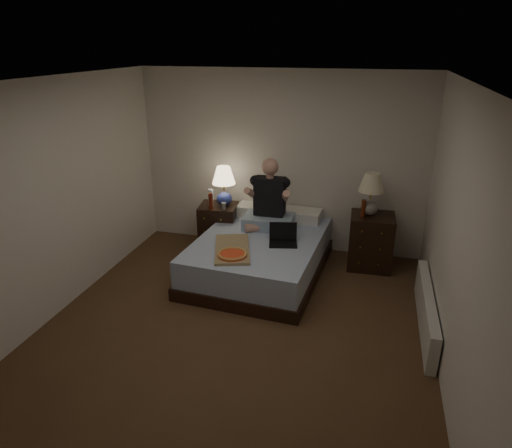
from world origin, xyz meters
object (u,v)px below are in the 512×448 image
(beer_bottle_right, at_px, (363,208))
(person, at_px, (269,194))
(lamp_left, at_px, (224,186))
(nightstand_left, at_px, (219,227))
(nightstand_right, at_px, (371,241))
(radiator, at_px, (426,310))
(lamp_right, at_px, (371,194))
(beer_bottle_left, at_px, (211,201))
(bed, at_px, (260,255))
(soda_can, at_px, (224,206))
(laptop, at_px, (283,235))
(water_bottle, at_px, (211,198))
(pizza_box, at_px, (232,255))

(beer_bottle_right, relative_size, person, 0.25)
(lamp_left, bearing_deg, nightstand_left, -166.72)
(nightstand_left, xyz_separation_m, nightstand_right, (2.13, -0.03, 0.03))
(person, bearing_deg, radiator, -30.85)
(lamp_right, distance_m, radiator, 1.68)
(beer_bottle_left, distance_m, radiator, 3.07)
(bed, distance_m, lamp_left, 1.14)
(soda_can, relative_size, beer_bottle_left, 0.43)
(lamp_left, relative_size, laptop, 1.65)
(beer_bottle_right, bearing_deg, nightstand_left, 177.07)
(nightstand_left, relative_size, laptop, 1.97)
(soda_can, height_order, person, person)
(beer_bottle_left, relative_size, radiator, 0.14)
(nightstand_right, distance_m, person, 1.48)
(beer_bottle_left, relative_size, beer_bottle_right, 1.00)
(lamp_left, bearing_deg, person, -16.93)
(water_bottle, distance_m, pizza_box, 1.36)
(water_bottle, bearing_deg, nightstand_left, 44.28)
(lamp_right, xyz_separation_m, beer_bottle_left, (-2.11, -0.16, -0.22))
(beer_bottle_right, distance_m, laptop, 1.12)
(water_bottle, xyz_separation_m, beer_bottle_right, (2.07, -0.03, 0.05))
(nightstand_left, xyz_separation_m, person, (0.78, -0.19, 0.63))
(lamp_right, bearing_deg, nightstand_right, -13.00)
(bed, xyz_separation_m, laptop, (0.33, -0.12, 0.37))
(radiator, bearing_deg, water_bottle, 156.13)
(pizza_box, bearing_deg, lamp_left, 94.40)
(laptop, bearing_deg, lamp_left, 131.53)
(water_bottle, height_order, soda_can, water_bottle)
(lamp_right, distance_m, water_bottle, 2.16)
(bed, height_order, person, person)
(pizza_box, bearing_deg, water_bottle, 102.57)
(nightstand_left, relative_size, beer_bottle_right, 2.91)
(pizza_box, height_order, radiator, pizza_box)
(beer_bottle_right, xyz_separation_m, pizza_box, (-1.40, -1.12, -0.31))
(lamp_left, height_order, person, person)
(water_bottle, bearing_deg, beer_bottle_right, -0.73)
(beer_bottle_left, distance_m, beer_bottle_right, 2.04)
(nightstand_left, xyz_separation_m, beer_bottle_right, (1.99, -0.10, 0.51))
(soda_can, xyz_separation_m, radiator, (2.61, -1.17, -0.52))
(lamp_left, bearing_deg, beer_bottle_left, -123.15)
(nightstand_left, height_order, radiator, nightstand_left)
(soda_can, relative_size, beer_bottle_right, 0.43)
(water_bottle, height_order, laptop, water_bottle)
(person, bearing_deg, water_bottle, 171.55)
(lamp_left, xyz_separation_m, radiator, (2.65, -1.34, -0.75))
(nightstand_right, xyz_separation_m, water_bottle, (-2.20, -0.05, 0.43))
(lamp_right, xyz_separation_m, laptop, (-0.99, -0.69, -0.39))
(nightstand_right, bearing_deg, pizza_box, -144.27)
(soda_can, distance_m, pizza_box, 1.18)
(nightstand_left, height_order, lamp_left, lamp_left)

